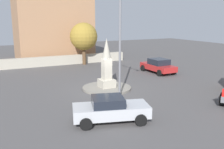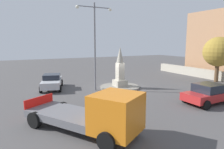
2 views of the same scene
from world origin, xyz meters
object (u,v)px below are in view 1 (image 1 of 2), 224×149
streetlamp (120,30)px  car_red_approaching (158,66)px  monument (107,67)px  corner_building (52,28)px  tree_near_wall (84,37)px  car_silver_far_side (110,109)px

streetlamp → car_red_approaching: streetlamp is taller
monument → corner_building: (-17.72, 0.26, 2.49)m
streetlamp → tree_near_wall: size_ratio=1.56×
car_red_approaching → corner_building: (-14.53, -7.22, 3.53)m
car_silver_far_side → corner_building: (-23.72, 2.95, 3.56)m
car_silver_far_side → tree_near_wall: bearing=163.6°
streetlamp → car_silver_far_side: (3.47, -2.48, -4.06)m
car_red_approaching → tree_near_wall: bearing=-147.9°
streetlamp → corner_building: 20.26m
monument → car_silver_far_side: bearing=-24.2°
corner_building → car_red_approaching: bearing=26.4°
corner_building → tree_near_wall: bearing=18.5°
streetlamp → corner_building: corner_building is taller
car_silver_far_side → tree_near_wall: size_ratio=0.87×
car_red_approaching → car_silver_far_side: bearing=-47.9°
streetlamp → corner_building: bearing=178.7°
tree_near_wall → streetlamp: bearing=-10.8°
monument → streetlamp: streetlamp is taller
streetlamp → car_silver_far_side: bearing=-35.5°
car_red_approaching → tree_near_wall: 9.90m
monument → corner_building: 17.89m
car_silver_far_side → tree_near_wall: tree_near_wall is taller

